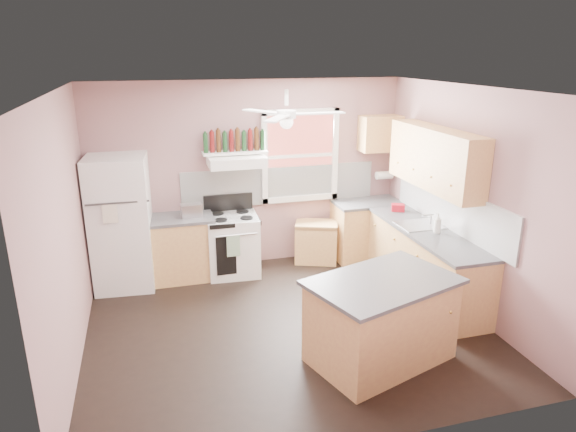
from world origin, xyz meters
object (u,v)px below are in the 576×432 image
object	(u,v)px
toaster	(191,210)
refrigerator	(121,223)
stove	(233,245)
island	(381,322)
cart	(316,242)

from	to	relation	value
toaster	refrigerator	bearing A→B (deg)	177.16
stove	island	xyz separation A→B (m)	(1.09, -2.56, 0.00)
stove	island	bearing A→B (deg)	-63.39
refrigerator	cart	world-z (taller)	refrigerator
toaster	stove	bearing A→B (deg)	-4.30
stove	island	world-z (taller)	same
refrigerator	stove	distance (m)	1.55
refrigerator	toaster	xyz separation A→B (m)	(0.93, 0.01, 0.09)
stove	toaster	bearing A→B (deg)	-177.39
cart	island	distance (m)	2.67
toaster	island	bearing A→B (deg)	-60.78
cart	refrigerator	bearing A→B (deg)	-157.00
toaster	island	xyz separation A→B (m)	(1.64, -2.57, -0.56)
cart	toaster	bearing A→B (deg)	-156.27
island	stove	bearing A→B (deg)	94.61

